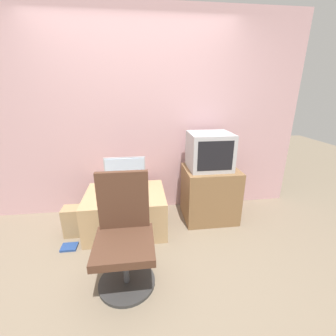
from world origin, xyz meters
TOP-DOWN VIEW (x-y plane):
  - ground_plane at (0.00, 0.00)m, footprint 12.00×12.00m
  - wall_back at (0.00, 1.32)m, footprint 4.40×0.05m
  - desk at (-0.19, 0.79)m, footprint 0.94×0.73m
  - side_stand at (0.90, 0.91)m, footprint 0.67×0.56m
  - main_monitor at (-0.18, 0.93)m, footprint 0.49×0.21m
  - keyboard at (-0.20, 0.64)m, footprint 0.32×0.10m
  - mouse at (0.01, 0.65)m, footprint 0.06×0.04m
  - crt_tv at (0.87, 0.94)m, footprint 0.52×0.47m
  - office_chair at (-0.15, -0.01)m, footprint 0.50×0.50m
  - cardboard_box_lower at (-0.80, 0.74)m, footprint 0.22×0.19m
  - book at (-0.81, 0.48)m, footprint 0.17×0.14m

SIDE VIEW (x-z plane):
  - ground_plane at x=0.00m, z-range 0.00..0.00m
  - book at x=-0.81m, z-range 0.00..0.02m
  - cardboard_box_lower at x=-0.80m, z-range 0.00..0.35m
  - desk at x=-0.19m, z-range 0.00..0.48m
  - side_stand at x=0.90m, z-range 0.00..0.70m
  - office_chair at x=-0.15m, z-range -0.07..0.93m
  - keyboard at x=-0.20m, z-range 0.48..0.49m
  - mouse at x=0.01m, z-range 0.48..0.51m
  - main_monitor at x=-0.18m, z-range 0.47..0.88m
  - crt_tv at x=0.87m, z-range 0.70..1.15m
  - wall_back at x=0.00m, z-range 0.00..2.60m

